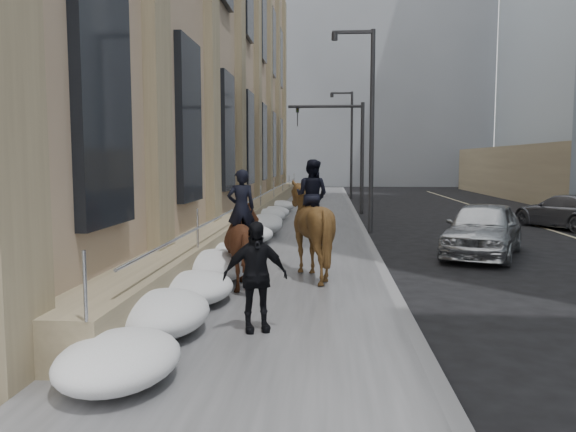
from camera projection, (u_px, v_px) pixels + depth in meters
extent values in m
plane|color=black|center=(252.00, 343.00, 8.95)|extent=(140.00, 140.00, 0.00)
cube|color=#48484A|center=(292.00, 245.00, 18.87)|extent=(5.00, 80.00, 0.12)
cube|color=slate|center=(371.00, 246.00, 18.68)|extent=(0.24, 80.00, 0.12)
cube|color=#947A61|center=(201.00, 39.00, 28.29)|extent=(5.00, 44.00, 18.00)
cube|color=#7A6B4E|center=(261.00, 208.00, 28.91)|extent=(1.10, 44.00, 0.90)
cylinder|color=silver|center=(270.00, 191.00, 28.79)|extent=(0.06, 42.00, 0.06)
cube|color=#7A6B4E|center=(205.00, 0.00, 18.28)|extent=(0.70, 1.20, 16.20)
cube|color=black|center=(228.00, 132.00, 21.65)|extent=(0.20, 2.20, 4.50)
cube|color=slate|center=(353.00, 67.00, 66.83)|extent=(30.00, 12.00, 28.00)
cube|color=gray|center=(279.00, 110.00, 79.85)|extent=(24.00, 12.00, 20.00)
cylinder|color=#2D2D30|center=(372.00, 133.00, 22.24)|extent=(0.18, 0.18, 8.00)
cube|color=#2D2D30|center=(353.00, 32.00, 21.91)|extent=(1.60, 0.15, 0.12)
cylinder|color=#2D2D30|center=(335.00, 36.00, 21.98)|extent=(0.24, 0.24, 0.30)
cylinder|color=#2D2D30|center=(352.00, 146.00, 42.09)|extent=(0.18, 0.18, 8.00)
cube|color=#2D2D30|center=(341.00, 93.00, 41.76)|extent=(1.60, 0.15, 0.12)
cylinder|color=#2D2D30|center=(332.00, 95.00, 41.83)|extent=(0.24, 0.24, 0.30)
cylinder|color=#2D2D30|center=(362.00, 159.00, 30.27)|extent=(0.20, 0.20, 6.00)
cylinder|color=#2D2D30|center=(325.00, 106.00, 30.14)|extent=(4.00, 0.16, 0.16)
imported|color=black|center=(298.00, 116.00, 30.29)|extent=(0.18, 0.22, 1.10)
ellipsoid|color=white|center=(162.00, 313.00, 9.01)|extent=(1.50, 2.10, 0.68)
ellipsoid|color=white|center=(215.00, 266.00, 12.97)|extent=(1.60, 2.20, 0.72)
ellipsoid|color=white|center=(239.00, 242.00, 16.95)|extent=(1.40, 2.00, 0.64)
ellipsoid|color=white|center=(260.00, 225.00, 20.90)|extent=(1.70, 2.30, 0.76)
ellipsoid|color=white|center=(268.00, 216.00, 24.89)|extent=(1.50, 2.10, 0.66)
imported|color=#4C2816|center=(247.00, 245.00, 12.40)|extent=(1.69, 2.39, 1.84)
imported|color=black|center=(248.00, 208.00, 12.47)|extent=(0.73, 0.61, 1.73)
imported|color=#3D2711|center=(309.00, 228.00, 13.47)|extent=(2.52, 2.65, 2.31)
imported|color=black|center=(310.00, 195.00, 13.54)|extent=(1.02, 0.92, 1.72)
imported|color=black|center=(255.00, 276.00, 9.12)|extent=(1.15, 0.74, 1.81)
imported|color=#B6BBBF|center=(483.00, 229.00, 17.03)|extent=(3.72, 5.28, 1.67)
imported|color=slate|center=(567.00, 212.00, 23.84)|extent=(3.81, 5.50, 1.48)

